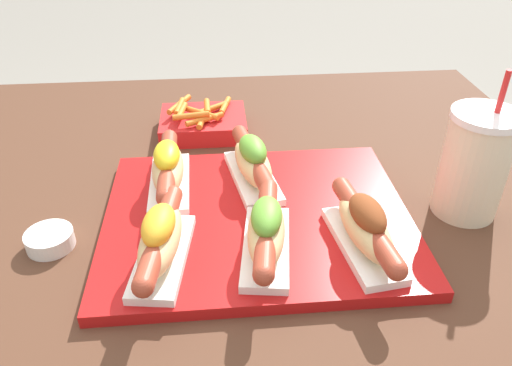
# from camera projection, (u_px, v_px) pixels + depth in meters

# --- Properties ---
(patio_table) EXTENTS (1.19, 1.00, 0.70)m
(patio_table) POSITION_uv_depth(u_px,v_px,m) (236.00, 337.00, 1.00)
(patio_table) COLOR #4C2D1E
(patio_table) RESTS_ON ground_plane
(serving_tray) EXTENTS (0.44, 0.36, 0.02)m
(serving_tray) POSITION_uv_depth(u_px,v_px,m) (257.00, 218.00, 0.73)
(serving_tray) COLOR #B71414
(serving_tray) RESTS_ON patio_table
(hot_dog_0) EXTENTS (0.08, 0.20, 0.08)m
(hot_dog_0) POSITION_uv_depth(u_px,v_px,m) (161.00, 239.00, 0.63)
(hot_dog_0) COLOR white
(hot_dog_0) RESTS_ON serving_tray
(hot_dog_1) EXTENTS (0.08, 0.20, 0.07)m
(hot_dog_1) POSITION_uv_depth(u_px,v_px,m) (266.00, 230.00, 0.64)
(hot_dog_1) COLOR white
(hot_dog_1) RESTS_ON serving_tray
(hot_dog_2) EXTENTS (0.08, 0.20, 0.07)m
(hot_dog_2) POSITION_uv_depth(u_px,v_px,m) (365.00, 227.00, 0.65)
(hot_dog_2) COLOR white
(hot_dog_2) RESTS_ON serving_tray
(hot_dog_3) EXTENTS (0.06, 0.20, 0.07)m
(hot_dog_3) POSITION_uv_depth(u_px,v_px,m) (168.00, 169.00, 0.77)
(hot_dog_3) COLOR white
(hot_dog_3) RESTS_ON serving_tray
(hot_dog_4) EXTENTS (0.09, 0.20, 0.08)m
(hot_dog_4) POSITION_uv_depth(u_px,v_px,m) (253.00, 162.00, 0.78)
(hot_dog_4) COLOR white
(hot_dog_4) RESTS_ON serving_tray
(sauce_bowl) EXTENTS (0.07, 0.07, 0.02)m
(sauce_bowl) POSITION_uv_depth(u_px,v_px,m) (50.00, 239.00, 0.69)
(sauce_bowl) COLOR white
(sauce_bowl) RESTS_ON patio_table
(drink_cup) EXTENTS (0.10, 0.10, 0.22)m
(drink_cup) POSITION_uv_depth(u_px,v_px,m) (474.00, 164.00, 0.72)
(drink_cup) COLOR beige
(drink_cup) RESTS_ON patio_table
(fries_basket) EXTENTS (0.16, 0.13, 0.06)m
(fries_basket) POSITION_uv_depth(u_px,v_px,m) (203.00, 123.00, 0.97)
(fries_basket) COLOR red
(fries_basket) RESTS_ON patio_table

